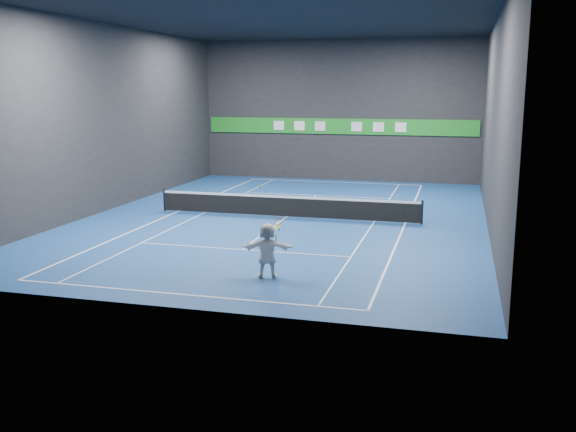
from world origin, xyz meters
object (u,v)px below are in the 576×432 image
(tennis_net, at_px, (286,206))
(tennis_ball, at_px, (261,187))
(tennis_racket, at_px, (278,225))
(player, at_px, (267,250))

(tennis_net, bearing_deg, tennis_ball, -79.72)
(tennis_ball, height_order, tennis_racket, tennis_ball)
(tennis_net, relative_size, tennis_racket, 16.86)
(tennis_ball, bearing_deg, tennis_racket, -14.38)
(tennis_ball, distance_m, tennis_racket, 1.30)
(player, bearing_deg, tennis_racket, 173.35)
(tennis_racket, bearing_deg, player, -171.83)
(tennis_net, distance_m, tennis_racket, 9.88)
(tennis_net, bearing_deg, tennis_racket, -76.47)
(player, height_order, tennis_ball, tennis_ball)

